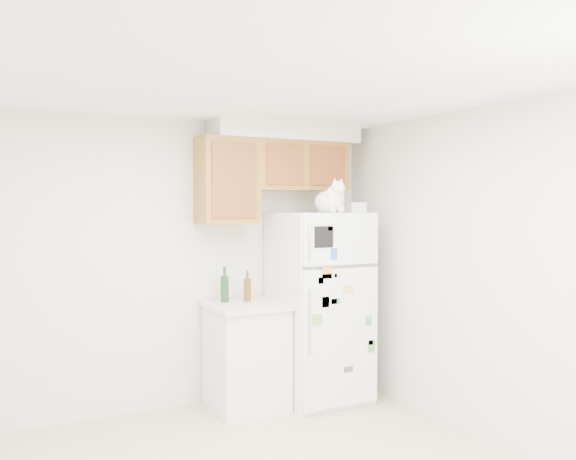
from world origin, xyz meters
TOP-DOWN VIEW (x-y plane):
  - room_shell at (0.12, 0.24)m, footprint 3.84×4.04m
  - refrigerator at (1.31, 1.61)m, footprint 0.76×0.78m
  - base_counter at (0.62, 1.68)m, footprint 0.64×0.64m
  - cat at (1.29, 1.38)m, footprint 0.29×0.42m
  - storage_box_back at (1.48, 1.72)m, footprint 0.19×0.14m
  - storage_box_front at (1.59, 1.44)m, footprint 0.15×0.11m
  - bottle_green at (0.47, 1.82)m, footprint 0.07×0.07m
  - bottle_amber at (0.67, 1.77)m, footprint 0.06×0.06m

SIDE VIEW (x-z plane):
  - base_counter at x=0.62m, z-range 0.00..0.92m
  - refrigerator at x=1.31m, z-range 0.00..1.70m
  - bottle_amber at x=0.67m, z-range 0.92..1.19m
  - bottle_green at x=0.47m, z-range 0.92..1.23m
  - room_shell at x=0.12m, z-range 0.41..2.93m
  - storage_box_front at x=1.59m, z-range 1.70..1.79m
  - storage_box_back at x=1.48m, z-range 1.70..1.80m
  - cat at x=1.29m, z-range 1.66..1.96m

